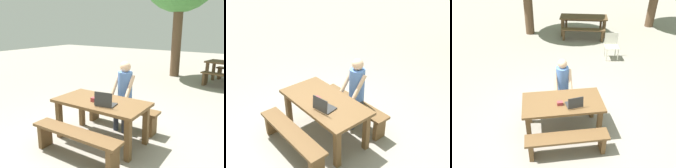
# 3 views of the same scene
# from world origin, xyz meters

# --- Properties ---
(ground_plane) EXTENTS (30.00, 30.00, 0.00)m
(ground_plane) POSITION_xyz_m (0.00, 0.00, 0.00)
(ground_plane) COLOR gray
(picnic_table_front) EXTENTS (1.61, 0.82, 0.73)m
(picnic_table_front) POSITION_xyz_m (0.00, 0.00, 0.62)
(picnic_table_front) COLOR brown
(picnic_table_front) RESTS_ON ground
(bench_near) EXTENTS (1.55, 0.30, 0.44)m
(bench_near) POSITION_xyz_m (0.00, -0.67, 0.33)
(bench_near) COLOR brown
(bench_near) RESTS_ON ground
(bench_far) EXTENTS (1.55, 0.30, 0.44)m
(bench_far) POSITION_xyz_m (0.00, 0.67, 0.33)
(bench_far) COLOR brown
(bench_far) RESTS_ON ground
(laptop) EXTENTS (0.34, 0.30, 0.24)m
(laptop) POSITION_xyz_m (0.21, -0.18, 0.79)
(laptop) COLOR #2D2D2D
(laptop) RESTS_ON picnic_table_front
(small_pouch) EXTENTS (0.11, 0.08, 0.07)m
(small_pouch) POSITION_xyz_m (-0.06, -0.10, 0.77)
(small_pouch) COLOR #993338
(small_pouch) RESTS_ON picnic_table_front
(person_seated) EXTENTS (0.39, 0.40, 1.33)m
(person_seated) POSITION_xyz_m (0.08, 0.64, 0.77)
(person_seated) COLOR #333847
(person_seated) RESTS_ON ground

